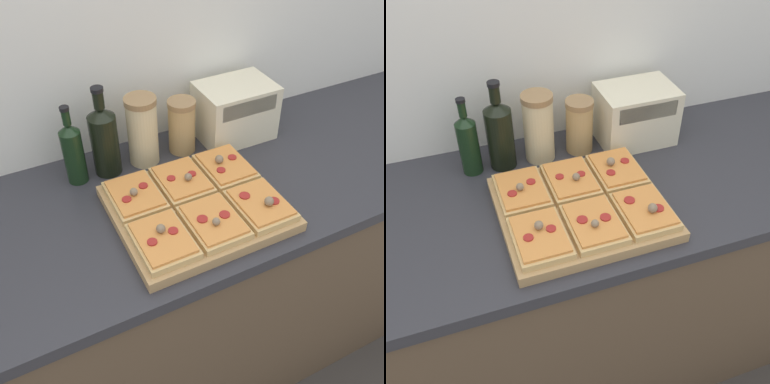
% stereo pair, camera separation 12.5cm
% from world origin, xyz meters
% --- Properties ---
extents(wall_back, '(6.00, 0.06, 2.50)m').
position_xyz_m(wall_back, '(0.00, 0.67, 1.25)').
color(wall_back, silver).
rests_on(wall_back, ground_plane).
extents(kitchen_counter, '(2.63, 0.67, 0.92)m').
position_xyz_m(kitchen_counter, '(0.00, 0.32, 0.46)').
color(kitchen_counter, brown).
rests_on(kitchen_counter, ground_plane).
extents(cutting_board, '(0.46, 0.40, 0.03)m').
position_xyz_m(cutting_board, '(0.07, 0.23, 0.94)').
color(cutting_board, tan).
rests_on(cutting_board, kitchen_counter).
extents(pizza_slice_back_left, '(0.14, 0.18, 0.05)m').
position_xyz_m(pizza_slice_back_left, '(-0.08, 0.32, 0.97)').
color(pizza_slice_back_left, tan).
rests_on(pizza_slice_back_left, cutting_board).
extents(pizza_slice_back_center, '(0.14, 0.18, 0.05)m').
position_xyz_m(pizza_slice_back_center, '(0.07, 0.32, 0.97)').
color(pizza_slice_back_center, tan).
rests_on(pizza_slice_back_center, cutting_board).
extents(pizza_slice_back_right, '(0.14, 0.18, 0.05)m').
position_xyz_m(pizza_slice_back_right, '(0.21, 0.32, 0.97)').
color(pizza_slice_back_right, tan).
rests_on(pizza_slice_back_right, cutting_board).
extents(pizza_slice_front_left, '(0.14, 0.18, 0.05)m').
position_xyz_m(pizza_slice_front_left, '(-0.08, 0.13, 0.97)').
color(pizza_slice_front_left, tan).
rests_on(pizza_slice_front_left, cutting_board).
extents(pizza_slice_front_center, '(0.14, 0.18, 0.05)m').
position_xyz_m(pizza_slice_front_center, '(0.07, 0.13, 0.97)').
color(pizza_slice_front_center, tan).
rests_on(pizza_slice_front_center, cutting_board).
extents(pizza_slice_front_right, '(0.14, 0.18, 0.05)m').
position_xyz_m(pizza_slice_front_right, '(0.21, 0.13, 0.97)').
color(pizza_slice_front_right, tan).
rests_on(pizza_slice_front_right, cutting_board).
extents(olive_oil_bottle, '(0.06, 0.06, 0.25)m').
position_xyz_m(olive_oil_bottle, '(-0.19, 0.52, 1.03)').
color(olive_oil_bottle, black).
rests_on(olive_oil_bottle, kitchen_counter).
extents(wine_bottle, '(0.08, 0.08, 0.29)m').
position_xyz_m(wine_bottle, '(-0.09, 0.52, 1.04)').
color(wine_bottle, black).
rests_on(wine_bottle, kitchen_counter).
extents(grain_jar_tall, '(0.10, 0.10, 0.23)m').
position_xyz_m(grain_jar_tall, '(0.03, 0.52, 1.04)').
color(grain_jar_tall, beige).
rests_on(grain_jar_tall, kitchen_counter).
extents(grain_jar_short, '(0.09, 0.09, 0.18)m').
position_xyz_m(grain_jar_short, '(0.16, 0.52, 1.02)').
color(grain_jar_short, tan).
rests_on(grain_jar_short, kitchen_counter).
extents(toaster_oven, '(0.27, 0.18, 0.19)m').
position_xyz_m(toaster_oven, '(0.36, 0.52, 1.02)').
color(toaster_oven, beige).
rests_on(toaster_oven, kitchen_counter).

